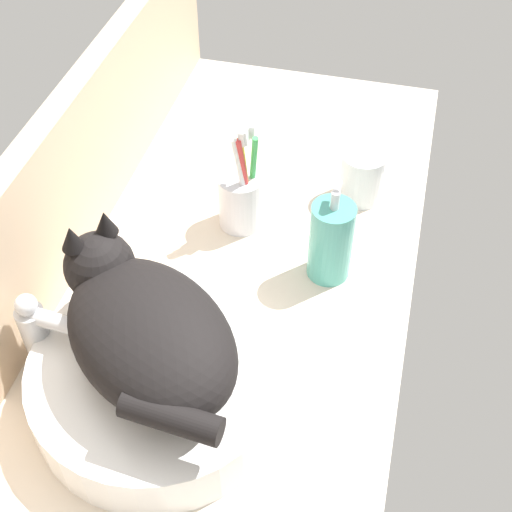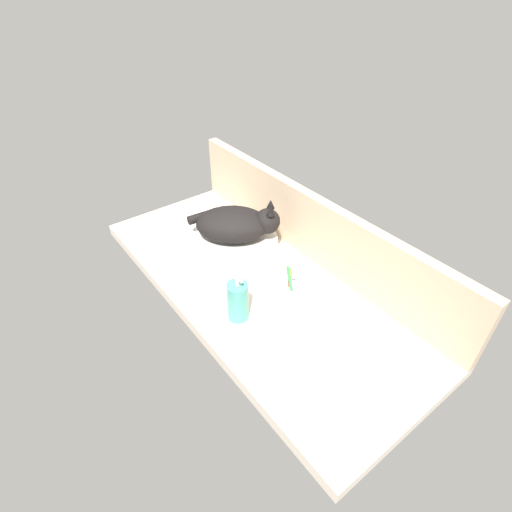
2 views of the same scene
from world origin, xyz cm
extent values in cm
cube|color=beige|center=(0.00, 0.00, -2.00)|extent=(123.81, 52.07, 4.00)
cube|color=#CCAD8C|center=(0.00, 24.23, 11.94)|extent=(123.81, 3.60, 23.89)
cylinder|color=white|center=(-17.12, 3.19, 3.55)|extent=(31.43, 31.43, 7.10)
ellipsoid|color=black|center=(-17.12, 3.19, 12.60)|extent=(29.02, 30.10, 11.00)
sphere|color=black|center=(-9.56, 12.35, 14.10)|extent=(8.80, 8.80, 8.80)
cone|color=black|center=(-10.62, 14.52, 19.50)|extent=(2.80, 2.80, 3.20)
cone|color=black|center=(-7.22, 11.72, 19.50)|extent=(2.80, 2.80, 3.20)
cylinder|color=black|center=(-26.83, -2.57, 13.10)|extent=(4.18, 11.24, 3.20)
cylinder|color=silver|center=(-16.03, 19.43, 5.50)|extent=(3.60, 3.60, 11.00)
cylinder|color=silver|center=(-16.36, 14.44, 10.40)|extent=(2.86, 10.12, 2.20)
sphere|color=silver|center=(-16.03, 19.43, 12.20)|extent=(2.80, 2.80, 2.80)
cylinder|color=teal|center=(9.37, -13.48, 6.32)|extent=(6.26, 6.26, 12.65)
cylinder|color=silver|center=(9.37, -13.48, 14.05)|extent=(1.20, 1.20, 2.80)
cylinder|color=silver|center=(10.57, -13.48, 15.45)|extent=(2.20, 1.00, 1.00)
cylinder|color=silver|center=(16.61, 1.66, 4.51)|extent=(6.95, 6.95, 9.02)
cylinder|color=green|center=(17.37, 0.36, 8.90)|extent=(3.69, 2.55, 16.92)
cube|color=white|center=(17.37, 0.36, 17.40)|extent=(1.59, 1.03, 2.63)
cylinder|color=white|center=(15.39, 0.92, 8.90)|extent=(2.21, 3.07, 16.99)
cube|color=white|center=(15.39, 0.92, 17.40)|extent=(1.39, 1.10, 2.57)
cylinder|color=yellow|center=(16.02, 0.68, 8.90)|extent=(2.68, 1.96, 17.02)
cube|color=white|center=(16.02, 0.68, 17.40)|extent=(1.45, 0.95, 2.56)
cylinder|color=#D13838|center=(15.68, 0.61, 8.90)|extent=(2.66, 2.44, 17.01)
cube|color=white|center=(15.68, 0.61, 17.40)|extent=(1.45, 1.02, 2.57)
cylinder|color=white|center=(27.34, -15.57, 4.28)|extent=(7.26, 7.26, 8.55)
cylinder|color=silver|center=(27.34, -15.57, 2.40)|extent=(6.39, 6.39, 4.81)
camera|label=1|loc=(-62.40, -20.49, 77.52)|focal=50.00mm
camera|label=2|loc=(78.82, -59.73, 87.46)|focal=28.00mm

